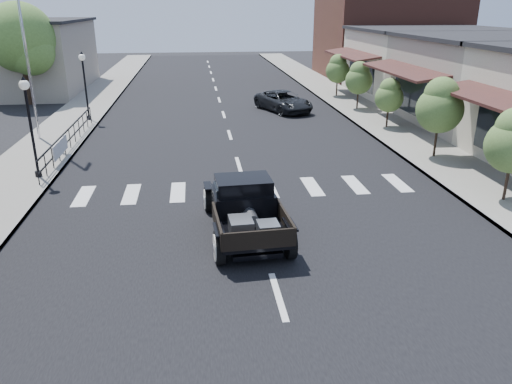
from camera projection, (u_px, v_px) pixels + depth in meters
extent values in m
plane|color=black|center=(261.00, 239.00, 14.01)|extent=(120.00, 120.00, 0.00)
cube|color=black|center=(226.00, 122.00, 27.94)|extent=(14.00, 80.00, 0.02)
cube|color=gray|center=(69.00, 125.00, 26.95)|extent=(3.00, 80.00, 0.15)
cube|color=gray|center=(372.00, 117.00, 28.89)|extent=(3.00, 80.00, 0.15)
cube|color=#A69C8B|center=(14.00, 57.00, 37.43)|extent=(10.00, 12.00, 5.00)
cube|color=#A89F8D|center=(504.00, 82.00, 27.01)|extent=(10.00, 9.00, 4.50)
cube|color=beige|center=(430.00, 64.00, 35.37)|extent=(10.00, 9.00, 4.50)
cube|color=brown|center=(387.00, 37.00, 44.28)|extent=(11.00, 10.00, 7.00)
cylinder|color=silver|center=(19.00, 8.00, 21.99)|extent=(0.12, 0.12, 11.74)
imported|color=black|center=(283.00, 101.00, 30.60)|extent=(3.53, 4.84, 1.22)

